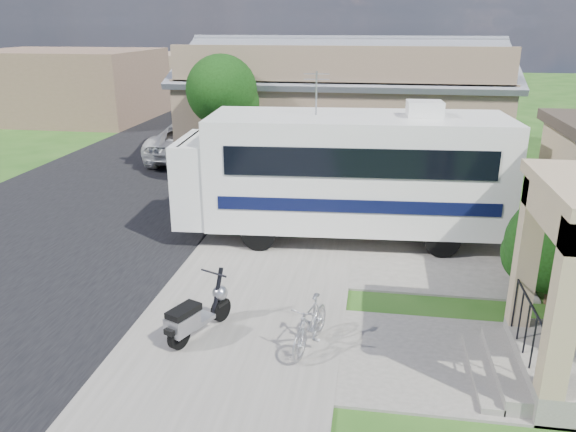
# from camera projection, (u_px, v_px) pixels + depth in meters

# --- Properties ---
(ground) EXTENTS (120.00, 120.00, 0.00)m
(ground) POSITION_uv_depth(u_px,v_px,m) (293.00, 321.00, 11.03)
(ground) COLOR #1F4913
(street_slab) EXTENTS (9.00, 80.00, 0.02)m
(street_slab) POSITION_uv_depth(u_px,v_px,m) (138.00, 175.00, 21.46)
(street_slab) COLOR black
(street_slab) RESTS_ON ground
(sidewalk_slab) EXTENTS (4.00, 80.00, 0.06)m
(sidewalk_slab) POSITION_uv_depth(u_px,v_px,m) (307.00, 182.00, 20.50)
(sidewalk_slab) COLOR #67635D
(sidewalk_slab) RESTS_ON ground
(driveway_slab) EXTENTS (7.00, 6.00, 0.05)m
(driveway_slab) POSITION_uv_depth(u_px,v_px,m) (373.00, 241.00, 15.00)
(driveway_slab) COLOR #67635D
(driveway_slab) RESTS_ON ground
(walk_slab) EXTENTS (4.00, 3.00, 0.05)m
(walk_slab) POSITION_uv_depth(u_px,v_px,m) (457.00, 362.00, 9.64)
(walk_slab) COLOR #67635D
(walk_slab) RESTS_ON ground
(warehouse) EXTENTS (12.50, 8.40, 5.04)m
(warehouse) POSITION_uv_depth(u_px,v_px,m) (343.00, 112.00, 23.41)
(warehouse) COLOR #856B53
(warehouse) RESTS_ON ground
(distant_bldg_far) EXTENTS (10.00, 8.00, 4.00)m
(distant_bldg_far) POSITION_uv_depth(u_px,v_px,m) (66.00, 85.00, 33.41)
(distant_bldg_far) COLOR brown
(distant_bldg_far) RESTS_ON ground
(distant_bldg_near) EXTENTS (8.00, 7.00, 3.20)m
(distant_bldg_near) POSITION_uv_depth(u_px,v_px,m) (170.00, 74.00, 44.44)
(distant_bldg_near) COLOR #856B53
(distant_bldg_near) RESTS_ON ground
(street_tree_a) EXTENTS (2.44, 2.40, 4.58)m
(street_tree_a) POSITION_uv_depth(u_px,v_px,m) (225.00, 94.00, 18.95)
(street_tree_a) COLOR black
(street_tree_a) RESTS_ON ground
(street_tree_b) EXTENTS (2.44, 2.40, 4.73)m
(street_tree_b) POSITION_uv_depth(u_px,v_px,m) (277.00, 67.00, 28.24)
(street_tree_b) COLOR black
(street_tree_b) RESTS_ON ground
(street_tree_c) EXTENTS (2.44, 2.40, 4.42)m
(street_tree_c) POSITION_uv_depth(u_px,v_px,m) (301.00, 61.00, 36.73)
(street_tree_c) COLOR black
(street_tree_c) RESTS_ON ground
(motorhome) EXTENTS (8.62, 3.20, 4.34)m
(motorhome) POSITION_uv_depth(u_px,v_px,m) (344.00, 171.00, 14.71)
(motorhome) COLOR white
(motorhome) RESTS_ON ground
(shrub) EXTENTS (2.24, 2.14, 2.75)m
(shrub) POSITION_uv_depth(u_px,v_px,m) (560.00, 240.00, 11.30)
(shrub) COLOR black
(shrub) RESTS_ON ground
(scooter) EXTENTS (0.92, 1.60, 1.11)m
(scooter) POSITION_uv_depth(u_px,v_px,m) (196.00, 315.00, 10.24)
(scooter) COLOR black
(scooter) RESTS_ON ground
(bicycle) EXTENTS (0.83, 1.61, 0.93)m
(bicycle) POSITION_uv_depth(u_px,v_px,m) (310.00, 327.00, 9.89)
(bicycle) COLOR #95949B
(bicycle) RESTS_ON ground
(pickup_truck) EXTENTS (2.80, 6.02, 1.67)m
(pickup_truck) POSITION_uv_depth(u_px,v_px,m) (196.00, 139.00, 23.94)
(pickup_truck) COLOR silver
(pickup_truck) RESTS_ON ground
(van) EXTENTS (3.72, 6.67, 1.83)m
(van) POSITION_uv_depth(u_px,v_px,m) (225.00, 114.00, 29.96)
(van) COLOR silver
(van) RESTS_ON ground
(garden_hose) EXTENTS (0.39, 0.39, 0.17)m
(garden_hose) POSITION_uv_depth(u_px,v_px,m) (495.00, 342.00, 10.14)
(garden_hose) COLOR #165F13
(garden_hose) RESTS_ON ground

